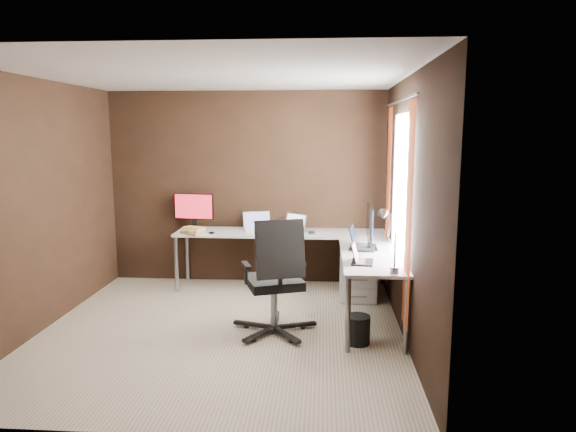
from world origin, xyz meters
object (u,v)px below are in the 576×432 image
object	(u,v)px
monitor_right	(370,224)
book_stack	(193,231)
wastebasket	(358,330)
monitor_left	(194,209)
laptop_silver	(293,228)
office_chair	(275,300)
desk_lamp	(387,233)
laptop_white	(258,226)
laptop_black_big	(359,243)
laptop_black_small	(360,258)
drawer_pedestal	(358,274)

from	to	relation	value
monitor_right	book_stack	size ratio (longest dim) A/B	1.78
monitor_right	wastebasket	world-z (taller)	monitor_right
monitor_left	laptop_silver	size ratio (longest dim) A/B	1.28
monitor_left	office_chair	xyz separation A→B (m)	(1.22, -1.67, -0.64)
monitor_left	monitor_right	world-z (taller)	monitor_right
monitor_right	book_stack	xyz separation A→B (m)	(-2.10, 0.69, -0.23)
wastebasket	monitor_right	bearing A→B (deg)	78.94
desk_lamp	book_stack	bearing A→B (deg)	156.82
office_chair	wastebasket	xyz separation A→B (m)	(0.80, -0.19, -0.21)
office_chair	wastebasket	bearing A→B (deg)	-32.69
laptop_white	laptop_black_big	size ratio (longest dim) A/B	0.96
laptop_white	book_stack	xyz separation A→B (m)	(-0.77, -0.27, -0.01)
monitor_right	laptop_black_small	xyz separation A→B (m)	(-0.14, -0.61, -0.22)
wastebasket	drawer_pedestal	bearing A→B (deg)	86.39
laptop_silver	laptop_black_small	world-z (taller)	laptop_silver
laptop_black_big	book_stack	size ratio (longest dim) A/B	1.31
laptop_black_small	office_chair	distance (m)	0.92
desk_lamp	office_chair	xyz separation A→B (m)	(-1.04, 0.26, -0.74)
desk_lamp	laptop_white	bearing A→B (deg)	140.13
drawer_pedestal	monitor_right	bearing A→B (deg)	-82.12
monitor_left	book_stack	bearing A→B (deg)	-70.63
laptop_white	wastebasket	xyz separation A→B (m)	(1.17, -1.78, -0.65)
office_chair	wastebasket	distance (m)	0.85
laptop_black_big	laptop_black_small	xyz separation A→B (m)	(-0.04, -0.64, -0.01)
book_stack	wastebasket	bearing A→B (deg)	-37.92
monitor_left	office_chair	size ratio (longest dim) A/B	0.45
laptop_black_small	wastebasket	world-z (taller)	laptop_black_small
book_stack	office_chair	world-z (taller)	office_chair
laptop_white	wastebasket	bearing A→B (deg)	-74.72
desk_lamp	monitor_left	bearing A→B (deg)	152.34
book_stack	office_chair	xyz separation A→B (m)	(1.15, -1.33, -0.42)
laptop_white	office_chair	xyz separation A→B (m)	(0.37, -1.60, -0.44)
drawer_pedestal	monitor_right	world-z (taller)	monitor_right
laptop_white	book_stack	size ratio (longest dim) A/B	1.26
desk_lamp	office_chair	bearing A→B (deg)	178.75
monitor_right	laptop_black_big	bearing A→B (deg)	73.08
laptop_black_small	book_stack	xyz separation A→B (m)	(-1.96, 1.30, -0.00)
book_stack	laptop_white	bearing A→B (deg)	19.04
laptop_black_big	wastebasket	xyz separation A→B (m)	(-0.06, -0.85, -0.65)
laptop_silver	office_chair	world-z (taller)	office_chair
laptop_black_big	laptop_silver	bearing A→B (deg)	50.08
monitor_right	office_chair	distance (m)	1.32
laptop_silver	book_stack	distance (m)	1.24
book_stack	laptop_black_big	bearing A→B (deg)	-18.26
monitor_left	book_stack	world-z (taller)	monitor_left
drawer_pedestal	desk_lamp	bearing A→B (deg)	-84.01
office_chair	laptop_black_big	bearing A→B (deg)	18.39
book_stack	wastebasket	xyz separation A→B (m)	(1.94, -1.51, -0.63)
laptop_black_small	book_stack	world-z (taller)	laptop_black_small
drawer_pedestal	book_stack	size ratio (longest dim) A/B	1.86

